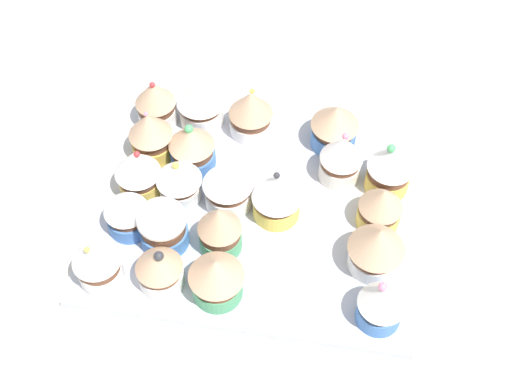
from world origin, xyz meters
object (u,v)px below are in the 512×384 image
(cupcake_20, at_px, (335,125))
(cupcake_18, at_px, (201,101))
(cupcake_16, at_px, (390,168))
(cupcake_9, at_px, (179,180))
(cupcake_15, at_px, (341,158))
(cupcake_1, at_px, (159,267))
(cupcake_19, at_px, (251,112))
(cupcake_0, at_px, (97,262))
(cupcake_8, at_px, (138,169))
(cupcake_12, at_px, (381,207))
(cupcake_14, at_px, (192,146))
(cupcake_4, at_px, (127,212))
(cupcake_10, at_px, (229,183))
(cupcake_5, at_px, (163,226))
(cupcake_11, at_px, (277,196))
(cupcake_13, at_px, (151,135))
(cupcake_3, at_px, (382,303))
(cupcake_17, at_px, (156,103))
(cupcake_7, at_px, (377,247))
(cupcake_6, at_px, (220,228))
(baking_tray, at_px, (256,208))

(cupcake_20, bearing_deg, cupcake_18, 176.15)
(cupcake_16, xyz_separation_m, cupcake_18, (-0.26, 0.08, -0.00))
(cupcake_9, bearing_deg, cupcake_15, 17.88)
(cupcake_9, bearing_deg, cupcake_1, -87.29)
(cupcake_18, distance_m, cupcake_19, 0.07)
(cupcake_0, height_order, cupcake_18, same)
(cupcake_8, xyz_separation_m, cupcake_12, (0.31, -0.00, -0.01))
(cupcake_14, bearing_deg, cupcake_20, 19.52)
(cupcake_4, distance_m, cupcake_16, 0.34)
(cupcake_16, bearing_deg, cupcake_19, 160.53)
(cupcake_10, bearing_deg, cupcake_5, -131.51)
(cupcake_11, xyz_separation_m, cupcake_20, (0.06, 0.13, -0.00))
(cupcake_13, xyz_separation_m, cupcake_19, (0.12, 0.06, -0.00))
(cupcake_11, height_order, cupcake_13, cupcake_13)
(cupcake_12, xyz_separation_m, cupcake_19, (-0.18, 0.13, 0.00))
(cupcake_1, relative_size, cupcake_12, 1.06)
(cupcake_13, height_order, cupcake_18, cupcake_13)
(cupcake_19, bearing_deg, cupcake_4, -124.02)
(cupcake_3, xyz_separation_m, cupcake_5, (-0.27, 0.06, -0.00))
(cupcake_13, height_order, cupcake_17, cupcake_13)
(cupcake_14, bearing_deg, cupcake_11, -27.56)
(cupcake_7, distance_m, cupcake_14, 0.28)
(cupcake_4, bearing_deg, cupcake_10, 28.29)
(cupcake_19, distance_m, cupcake_20, 0.12)
(cupcake_6, relative_size, cupcake_18, 1.04)
(cupcake_3, height_order, cupcake_18, cupcake_18)
(cupcake_10, bearing_deg, cupcake_19, 86.08)
(baking_tray, height_order, cupcake_7, cupcake_7)
(baking_tray, xyz_separation_m, cupcake_18, (-0.10, 0.13, 0.05))
(cupcake_5, xyz_separation_m, cupcake_17, (-0.06, 0.19, 0.00))
(cupcake_15, relative_size, cupcake_16, 0.96)
(cupcake_17, bearing_deg, cupcake_8, -86.32)
(baking_tray, distance_m, cupcake_16, 0.18)
(cupcake_19, bearing_deg, cupcake_20, -2.28)
(cupcake_14, height_order, cupcake_18, cupcake_18)
(cupcake_3, distance_m, cupcake_14, 0.32)
(cupcake_8, xyz_separation_m, cupcake_14, (0.06, 0.05, -0.01))
(cupcake_6, bearing_deg, cupcake_11, 44.84)
(baking_tray, height_order, cupcake_11, cupcake_11)
(cupcake_15, bearing_deg, cupcake_10, -155.98)
(cupcake_12, bearing_deg, cupcake_17, 158.86)
(baking_tray, xyz_separation_m, cupcake_20, (0.09, 0.12, 0.04))
(cupcake_8, relative_size, cupcake_17, 1.03)
(cupcake_9, distance_m, cupcake_10, 0.06)
(cupcake_4, height_order, cupcake_20, cupcake_20)
(cupcake_4, xyz_separation_m, cupcake_6, (0.12, -0.01, 0.01))
(cupcake_13, bearing_deg, cupcake_17, 98.31)
(cupcake_4, height_order, cupcake_11, cupcake_11)
(cupcake_3, distance_m, cupcake_19, 0.32)
(cupcake_12, height_order, cupcake_20, cupcake_20)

